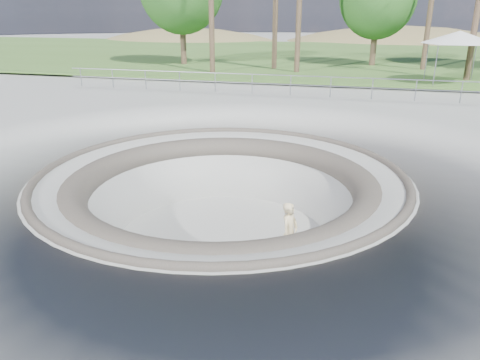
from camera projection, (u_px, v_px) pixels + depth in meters
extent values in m
plane|color=gray|center=(221.00, 174.00, 12.97)|extent=(180.00, 180.00, 0.00)
torus|color=gray|center=(222.00, 239.00, 13.66)|extent=(14.00, 14.00, 4.00)
cylinder|color=gray|center=(222.00, 237.00, 13.64)|extent=(6.60, 6.60, 0.10)
torus|color=#524A42|center=(221.00, 175.00, 12.98)|extent=(10.24, 10.24, 0.24)
torus|color=#524A42|center=(222.00, 189.00, 13.12)|extent=(8.91, 8.91, 0.81)
cube|color=#3E6126|center=(327.00, 56.00, 43.76)|extent=(180.00, 36.00, 0.12)
ellipsoid|color=olive|center=(189.00, 85.00, 70.40)|extent=(50.40, 36.00, 23.40)
ellipsoid|color=olive|center=(395.00, 98.00, 68.21)|extent=(61.60, 44.00, 28.60)
cylinder|color=gray|center=(291.00, 76.00, 23.46)|extent=(25.00, 0.05, 0.05)
cylinder|color=gray|center=(291.00, 85.00, 23.61)|extent=(25.00, 0.05, 0.05)
cube|color=brown|center=(288.00, 261.00, 12.09)|extent=(0.80, 0.50, 0.02)
cylinder|color=#B1B1B6|center=(288.00, 262.00, 12.10)|extent=(0.09, 0.16, 0.03)
cylinder|color=#B1B1B6|center=(288.00, 262.00, 12.10)|extent=(0.09, 0.16, 0.03)
cylinder|color=silver|center=(288.00, 263.00, 12.10)|extent=(0.07, 0.05, 0.06)
cylinder|color=silver|center=(288.00, 263.00, 12.10)|extent=(0.07, 0.05, 0.06)
cylinder|color=silver|center=(288.00, 263.00, 12.10)|extent=(0.07, 0.05, 0.06)
cylinder|color=silver|center=(288.00, 263.00, 12.10)|extent=(0.07, 0.05, 0.06)
imported|color=beige|center=(289.00, 233.00, 11.81)|extent=(0.56, 0.68, 1.61)
cylinder|color=gray|center=(433.00, 66.00, 25.94)|extent=(0.06, 0.06, 2.12)
cylinder|color=gray|center=(428.00, 61.00, 28.40)|extent=(0.06, 0.06, 2.12)
cylinder|color=gray|center=(476.00, 62.00, 27.74)|extent=(0.06, 0.06, 2.12)
cube|color=silver|center=(459.00, 43.00, 26.45)|extent=(3.11, 3.11, 0.08)
cone|color=silver|center=(460.00, 37.00, 26.33)|extent=(5.71, 5.71, 0.68)
cylinder|color=brown|center=(276.00, 1.00, 32.26)|extent=(0.36, 0.36, 9.40)
cylinder|color=brown|center=(183.00, 29.00, 35.72)|extent=(0.44, 0.44, 5.42)
cylinder|color=brown|center=(375.00, 35.00, 35.03)|extent=(0.44, 0.44, 4.69)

